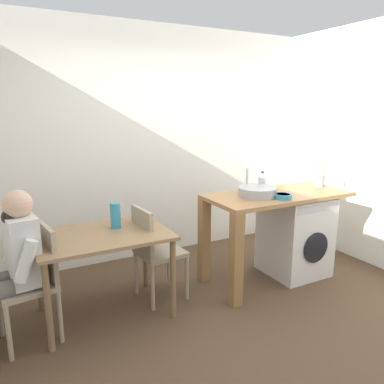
# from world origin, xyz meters

# --- Properties ---
(ground_plane) EXTENTS (5.46, 5.46, 0.00)m
(ground_plane) POSITION_xyz_m (0.00, 0.00, 0.00)
(ground_plane) COLOR #4C3826
(wall_back) EXTENTS (4.60, 0.10, 2.70)m
(wall_back) POSITION_xyz_m (0.00, 1.75, 1.35)
(wall_back) COLOR silver
(wall_back) RESTS_ON ground_plane
(dining_table) EXTENTS (1.10, 0.76, 0.74)m
(dining_table) POSITION_xyz_m (-0.89, 0.59, 0.64)
(dining_table) COLOR olive
(dining_table) RESTS_ON ground_plane
(chair_person_seat) EXTENTS (0.45, 0.45, 0.90)m
(chair_person_seat) POSITION_xyz_m (-1.44, 0.50, 0.51)
(chair_person_seat) COLOR gray
(chair_person_seat) RESTS_ON ground_plane
(chair_opposite) EXTENTS (0.43, 0.43, 0.90)m
(chair_opposite) POSITION_xyz_m (-0.42, 0.64, 0.51)
(chair_opposite) COLOR gray
(chair_opposite) RESTS_ON ground_plane
(seated_person) EXTENTS (0.53, 0.53, 1.20)m
(seated_person) POSITION_xyz_m (-1.60, 0.48, 0.67)
(seated_person) COLOR #595651
(seated_person) RESTS_ON ground_plane
(kitchen_counter) EXTENTS (1.50, 0.68, 0.92)m
(kitchen_counter) POSITION_xyz_m (0.68, 0.47, 0.76)
(kitchen_counter) COLOR #9E7042
(kitchen_counter) RESTS_ON ground_plane
(washing_machine) EXTENTS (0.60, 0.61, 0.86)m
(washing_machine) POSITION_xyz_m (1.16, 0.47, 0.43)
(washing_machine) COLOR silver
(washing_machine) RESTS_ON ground_plane
(sink_basin) EXTENTS (0.38, 0.38, 0.09)m
(sink_basin) POSITION_xyz_m (0.63, 0.47, 0.97)
(sink_basin) COLOR #9EA0A5
(sink_basin) RESTS_ON kitchen_counter
(tap) EXTENTS (0.02, 0.02, 0.28)m
(tap) POSITION_xyz_m (0.63, 0.65, 1.06)
(tap) COLOR #B2B2B7
(tap) RESTS_ON kitchen_counter
(bottle_tall_green) EXTENTS (0.08, 0.08, 0.20)m
(bottle_tall_green) POSITION_xyz_m (0.82, 0.64, 1.01)
(bottle_tall_green) COLOR silver
(bottle_tall_green) RESTS_ON kitchen_counter
(mixing_bowl) EXTENTS (0.17, 0.17, 0.05)m
(mixing_bowl) POSITION_xyz_m (0.78, 0.27, 0.95)
(mixing_bowl) COLOR teal
(mixing_bowl) RESTS_ON kitchen_counter
(utensil_crock) EXTENTS (0.11, 0.11, 0.30)m
(utensil_crock) POSITION_xyz_m (1.52, 0.52, 0.99)
(utensil_crock) COLOR gray
(utensil_crock) RESTS_ON kitchen_counter
(vase) EXTENTS (0.09, 0.09, 0.23)m
(vase) POSITION_xyz_m (-0.74, 0.69, 0.85)
(vase) COLOR teal
(vase) RESTS_ON dining_table
(scissors) EXTENTS (0.15, 0.06, 0.01)m
(scissors) POSITION_xyz_m (0.84, 0.37, 0.92)
(scissors) COLOR #B2B2B7
(scissors) RESTS_ON kitchen_counter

